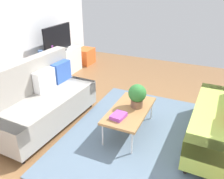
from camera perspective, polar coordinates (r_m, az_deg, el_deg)
ground_plane at (r=3.91m, az=4.31°, el=-10.15°), size 7.68×7.68×0.00m
area_rug at (r=3.83m, az=6.71°, el=-11.12°), size 2.90×2.20×0.01m
couch_beige at (r=4.05m, az=-16.86°, el=-2.56°), size 1.94×0.93×1.10m
coffee_table at (r=3.70m, az=4.32°, el=-5.18°), size 1.10×0.56×0.42m
tv_console at (r=6.05m, az=-12.68°, el=6.08°), size 1.40×0.44×0.64m
tv at (r=5.86m, az=-13.12°, el=11.88°), size 1.00×0.20×0.64m
storage_trunk at (r=6.89m, az=-6.53°, el=8.07°), size 0.52×0.40×0.44m
potted_plant at (r=3.67m, az=6.18°, el=-1.32°), size 0.28×0.28×0.38m
table_book_0 at (r=3.46m, az=1.59°, el=-6.69°), size 0.26×0.21×0.03m
table_book_1 at (r=3.45m, az=1.60°, el=-6.29°), size 0.26×0.21×0.03m
vase_0 at (r=5.53m, az=-17.06°, el=8.24°), size 0.11×0.11×0.19m
vase_1 at (r=5.66m, az=-15.94°, el=8.49°), size 0.08×0.08×0.13m
bottle_0 at (r=5.69m, az=-14.40°, el=9.29°), size 0.06×0.06×0.23m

